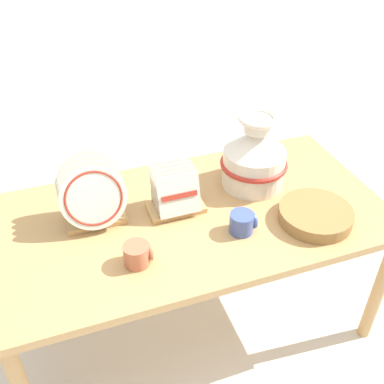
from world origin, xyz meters
TOP-DOWN VIEW (x-y plane):
  - ground_plane at (0.00, 0.00)m, footprint 14.00×14.00m
  - display_table at (0.00, 0.00)m, footprint 1.57×0.81m
  - ceramic_vase at (0.32, 0.11)m, footprint 0.29×0.29m
  - dish_rack_round_plates at (-0.37, 0.08)m, footprint 0.25×0.19m
  - dish_rack_square_plates at (-0.05, 0.05)m, footprint 0.23×0.17m
  - wicker_charger_stack at (0.44, -0.20)m, footprint 0.29×0.29m
  - mug_cobalt_glaze at (0.15, -0.16)m, footprint 0.10×0.09m
  - mug_terracotta_glaze at (-0.27, -0.19)m, footprint 0.10×0.09m

SIDE VIEW (x-z plane):
  - ground_plane at x=0.00m, z-range 0.00..0.00m
  - display_table at x=0.00m, z-range 0.26..0.92m
  - wicker_charger_stack at x=0.44m, z-range 0.66..0.71m
  - mug_cobalt_glaze at x=0.15m, z-range 0.66..0.74m
  - mug_terracotta_glaze at x=-0.27m, z-range 0.66..0.74m
  - dish_rack_square_plates at x=-0.05m, z-range 0.63..0.82m
  - dish_rack_round_plates at x=-0.37m, z-range 0.64..0.91m
  - ceramic_vase at x=0.32m, z-range 0.63..0.96m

